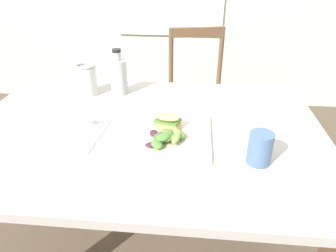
{
  "coord_description": "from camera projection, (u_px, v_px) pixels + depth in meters",
  "views": [
    {
      "loc": [
        0.26,
        -0.81,
        1.29
      ],
      "look_at": [
        0.17,
        0.1,
        0.76
      ],
      "focal_mm": 32.38,
      "sensor_mm": 36.0,
      "label": 1
    }
  ],
  "objects": [
    {
      "name": "napkin_folded",
      "position": [
        85.0,
        134.0,
        1.04
      ],
      "size": [
        0.13,
        0.23,
        0.0
      ],
      "primitive_type": "cube",
      "rotation": [
        0.0,
        0.0,
        -0.08
      ],
      "color": "white",
      "rests_on": "dining_table"
    },
    {
      "name": "cup_extra_side",
      "position": [
        260.0,
        148.0,
        0.88
      ],
      "size": [
        0.07,
        0.07,
        0.1
      ],
      "primitive_type": "cylinder",
      "color": "#4C6B93",
      "rests_on": "dining_table"
    },
    {
      "name": "sandwich_half_front",
      "position": [
        167.0,
        121.0,
        1.05
      ],
      "size": [
        0.1,
        0.08,
        0.06
      ],
      "color": "#DBB270",
      "rests_on": "plate_lunch"
    },
    {
      "name": "mason_jar_iced_tea",
      "position": [
        87.0,
        81.0,
        1.31
      ],
      "size": [
        0.09,
        0.09,
        0.14
      ],
      "color": "#995623",
      "rests_on": "dining_table"
    },
    {
      "name": "fork_on_napkin",
      "position": [
        88.0,
        131.0,
        1.06
      ],
      "size": [
        0.05,
        0.19,
        0.0
      ],
      "color": "silver",
      "rests_on": "napkin_folded"
    },
    {
      "name": "dining_table",
      "position": [
        145.0,
        155.0,
        1.15
      ],
      "size": [
        1.28,
        0.88,
        0.74
      ],
      "color": "#BCB7AD",
      "rests_on": "ground"
    },
    {
      "name": "bottle_cold_brew",
      "position": [
        119.0,
        78.0,
        1.32
      ],
      "size": [
        0.07,
        0.07,
        0.2
      ],
      "color": "#472819",
      "rests_on": "dining_table"
    },
    {
      "name": "chair_wooden_far",
      "position": [
        198.0,
        96.0,
        2.03
      ],
      "size": [
        0.47,
        0.47,
        0.87
      ],
      "color": "brown",
      "rests_on": "ground"
    },
    {
      "name": "salad_mixed_greens",
      "position": [
        166.0,
        137.0,
        0.98
      ],
      "size": [
        0.14,
        0.13,
        0.04
      ],
      "color": "#4C2338",
      "rests_on": "plate_lunch"
    },
    {
      "name": "plate_lunch",
      "position": [
        167.0,
        136.0,
        1.03
      ],
      "size": [
        0.3,
        0.3,
        0.01
      ],
      "primitive_type": "cube",
      "color": "beige",
      "rests_on": "dining_table"
    }
  ]
}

